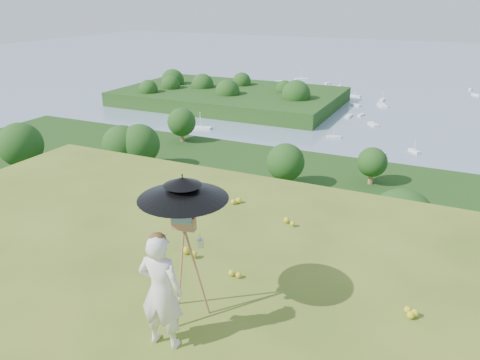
% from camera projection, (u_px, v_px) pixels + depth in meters
% --- Properties ---
extents(shoreline_tier, '(170.00, 28.00, 8.00)m').
position_uv_depth(shoreline_tier, '(413.00, 242.00, 81.34)').
color(shoreline_tier, gray).
rests_on(shoreline_tier, bay_water).
extents(bay_water, '(700.00, 700.00, 0.00)m').
position_uv_depth(bay_water, '(453.00, 82.00, 219.57)').
color(bay_water, slate).
rests_on(bay_water, ground).
extents(peninsula, '(90.00, 60.00, 12.00)m').
position_uv_depth(peninsula, '(230.00, 90.00, 175.73)').
color(peninsula, '#16370F').
rests_on(peninsula, bay_water).
extents(slope_trees, '(110.00, 50.00, 6.00)m').
position_uv_depth(slope_trees, '(395.00, 235.00, 39.93)').
color(slope_trees, '#1F4514').
rests_on(slope_trees, forest_slope).
extents(harbor_town, '(110.00, 22.00, 5.00)m').
position_uv_depth(harbor_town, '(418.00, 209.00, 78.95)').
color(harbor_town, beige).
rests_on(harbor_town, shoreline_tier).
extents(moored_boats, '(140.00, 140.00, 0.70)m').
position_uv_depth(moored_boats, '(404.00, 115.00, 157.84)').
color(moored_boats, white).
rests_on(moored_boats, bay_water).
extents(painter, '(0.59, 0.43, 1.53)m').
position_uv_depth(painter, '(161.00, 291.00, 5.53)').
color(painter, white).
rests_on(painter, ground).
extents(field_easel, '(0.70, 0.70, 1.61)m').
position_uv_depth(field_easel, '(186.00, 263.00, 6.04)').
color(field_easel, '#95663E').
rests_on(field_easel, ground).
extents(sun_umbrella, '(1.33, 1.33, 0.70)m').
position_uv_depth(sun_umbrella, '(183.00, 201.00, 5.75)').
color(sun_umbrella, black).
rests_on(sun_umbrella, field_easel).
extents(painter_cap, '(0.25, 0.28, 0.10)m').
position_uv_depth(painter_cap, '(157.00, 238.00, 5.27)').
color(painter_cap, '#DE7986').
rests_on(painter_cap, painter).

